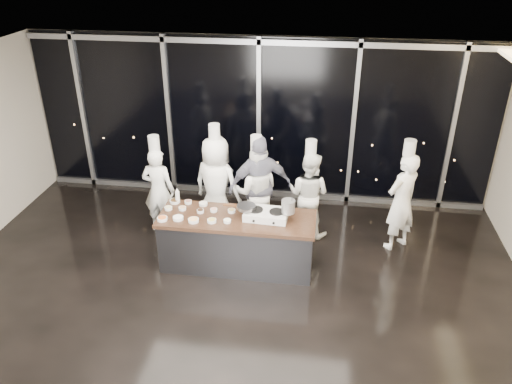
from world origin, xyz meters
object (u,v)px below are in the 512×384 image
at_px(frying_pan, 246,207).
at_px(chef_center, 256,191).
at_px(stock_pot, 288,206).
at_px(chef_side, 401,201).
at_px(chef_left, 216,185).
at_px(guest, 260,187).
at_px(chef_far_left, 159,189).
at_px(stove, 266,214).
at_px(demo_counter, 237,241).
at_px(chef_right, 309,193).

xyz_separation_m(frying_pan, chef_center, (0.02, 0.99, -0.24)).
relative_size(stock_pot, chef_side, 0.11).
height_order(chef_left, guest, chef_left).
distance_m(chef_far_left, chef_center, 1.73).
relative_size(stove, stock_pot, 3.34).
bearing_deg(stock_pot, chef_center, 122.08).
xyz_separation_m(demo_counter, chef_center, (0.15, 1.05, 0.38)).
bearing_deg(demo_counter, chef_right, 47.59).
xyz_separation_m(demo_counter, chef_side, (2.61, 0.94, 0.44)).
bearing_deg(chef_far_left, chef_center, -172.12).
relative_size(frying_pan, chef_right, 0.29).
xyz_separation_m(stock_pot, chef_left, (-1.35, 1.01, -0.23)).
xyz_separation_m(chef_left, chef_center, (0.70, 0.01, -0.08)).
bearing_deg(chef_far_left, chef_right, -171.43).
relative_size(chef_far_left, guest, 0.98).
xyz_separation_m(stove, chef_right, (0.61, 1.12, -0.17)).
bearing_deg(chef_left, guest, -163.08).
bearing_deg(guest, stove, 82.16).
relative_size(chef_far_left, chef_left, 0.90).
xyz_separation_m(stove, chef_side, (2.16, 0.89, -0.07)).
bearing_deg(stove, stock_pot, 0.02).
bearing_deg(chef_side, chef_right, -48.72).
distance_m(stock_pot, chef_center, 1.25).
xyz_separation_m(chef_left, chef_side, (3.16, -0.10, -0.02)).
xyz_separation_m(demo_counter, chef_right, (1.06, 1.16, 0.34)).
xyz_separation_m(stove, stock_pot, (0.34, -0.02, 0.18)).
xyz_separation_m(chef_far_left, guest, (1.79, 0.13, 0.11)).
bearing_deg(chef_center, chef_side, 173.15).
height_order(frying_pan, chef_center, chef_center).
xyz_separation_m(demo_counter, stove, (0.45, 0.05, 0.51)).
distance_m(chef_left, chef_side, 3.16).
bearing_deg(chef_side, chef_center, -42.94).
xyz_separation_m(demo_counter, guest, (0.23, 1.02, 0.48)).
height_order(frying_pan, chef_left, chef_left).
xyz_separation_m(stock_pot, guest, (-0.57, 1.00, -0.21)).
bearing_deg(chef_left, chef_center, -161.11).
xyz_separation_m(stove, chef_far_left, (-2.02, 0.84, -0.14)).
height_order(stock_pot, guest, guest).
height_order(demo_counter, chef_right, chef_right).
bearing_deg(chef_right, guest, 29.85).
xyz_separation_m(demo_counter, chef_left, (-0.55, 1.04, 0.46)).
relative_size(stove, frying_pan, 1.32).
relative_size(chef_center, chef_right, 1.04).
height_order(chef_center, chef_right, chef_center).
xyz_separation_m(stove, guest, (-0.23, 0.98, -0.03)).
height_order(stock_pot, chef_center, chef_center).
distance_m(stock_pot, chef_side, 2.05).
xyz_separation_m(chef_center, chef_side, (2.46, -0.11, 0.06)).
distance_m(demo_counter, chef_right, 1.61).
height_order(demo_counter, frying_pan, frying_pan).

